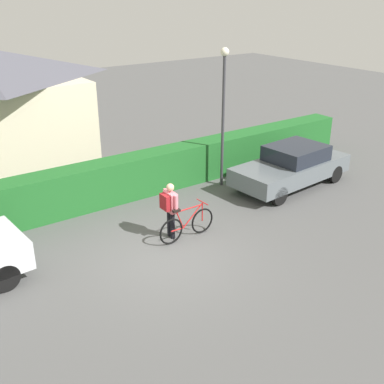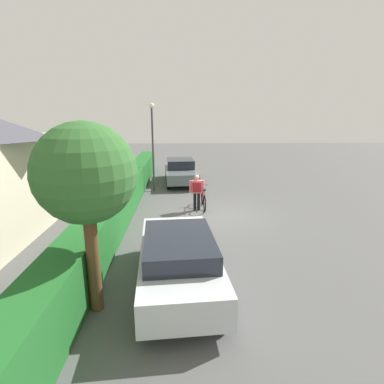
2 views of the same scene
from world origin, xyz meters
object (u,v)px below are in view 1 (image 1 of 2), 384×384
bicycle (187,225)px  person_rider (170,206)px  parked_car_far (292,166)px  street_lamp (223,101)px

bicycle → person_rider: person_rider is taller
parked_car_far → person_rider: size_ratio=2.84×
parked_car_far → street_lamp: street_lamp is taller
parked_car_far → street_lamp: bearing=143.2°
parked_car_far → bicycle: parked_car_far is taller
person_rider → street_lamp: size_ratio=0.34×
person_rider → street_lamp: (3.55, 2.19, 2.01)m
parked_car_far → street_lamp: size_ratio=0.97×
parked_car_far → bicycle: 5.25m
bicycle → parked_car_far: bearing=11.6°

